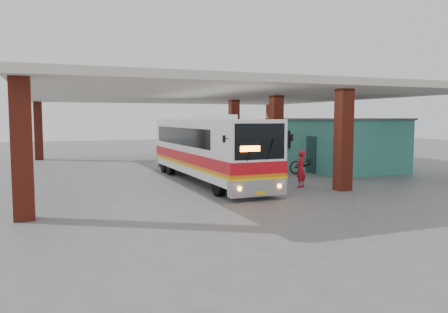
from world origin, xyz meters
TOP-DOWN VIEW (x-y plane):
  - ground at (0.00, 0.00)m, footprint 90.00×90.00m
  - brick_columns at (1.43, 5.00)m, footprint 20.10×21.60m
  - canopy_roof at (0.50, 6.50)m, footprint 21.00×23.00m
  - shop_building at (7.49, 4.00)m, footprint 5.20×8.20m
  - coach_bus at (-1.56, 1.54)m, footprint 2.52×11.28m
  - motorcycle at (4.70, 2.43)m, footprint 2.26×0.99m
  - pedestrian at (1.71, -1.68)m, footprint 0.73×0.66m
  - red_chair at (5.10, 6.41)m, footprint 0.53×0.53m

SIDE VIEW (x-z plane):
  - ground at x=0.00m, z-range 0.00..0.00m
  - red_chair at x=5.10m, z-range -0.03..0.84m
  - motorcycle at x=4.70m, z-range 0.00..1.15m
  - pedestrian at x=1.71m, z-range 0.00..1.67m
  - shop_building at x=7.49m, z-range 0.01..3.12m
  - coach_bus at x=-1.56m, z-range -0.01..3.26m
  - brick_columns at x=1.43m, z-range 0.00..4.35m
  - canopy_roof at x=0.50m, z-range 4.35..4.65m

